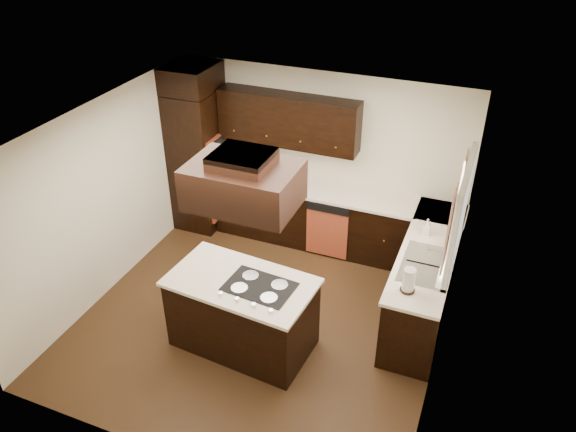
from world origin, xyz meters
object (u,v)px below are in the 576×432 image
(oven_column, at_px, (199,160))
(range_hood, at_px, (243,185))
(spice_rack, at_px, (270,172))
(island, at_px, (243,314))

(oven_column, height_order, range_hood, range_hood)
(oven_column, relative_size, spice_rack, 6.78)
(oven_column, xyz_separation_m, island, (1.76, -2.20, -0.62))
(oven_column, xyz_separation_m, range_hood, (1.88, -2.25, 1.10))
(oven_column, relative_size, range_hood, 2.02)
(island, height_order, spice_rack, spice_rack)
(spice_rack, bearing_deg, oven_column, 169.37)
(oven_column, height_order, spice_rack, oven_column)
(oven_column, distance_m, spice_rack, 1.14)
(island, distance_m, range_hood, 1.72)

